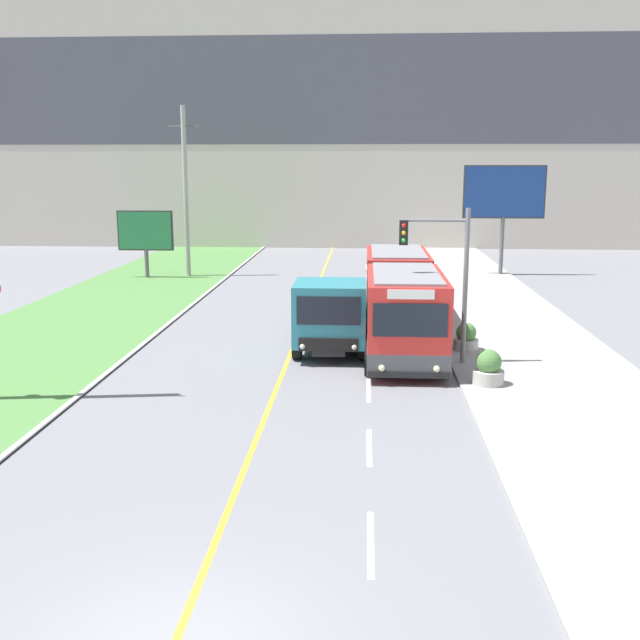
{
  "coord_description": "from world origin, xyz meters",
  "views": [
    {
      "loc": [
        2.58,
        -8.97,
        6.53
      ],
      "look_at": [
        1.1,
        15.83,
        1.4
      ],
      "focal_mm": 42.0,
      "sensor_mm": 36.0,
      "label": 1
    }
  ],
  "objects_px": {
    "billboard_small": "(145,232)",
    "billboard_large": "(504,195)",
    "utility_pole_far": "(186,192)",
    "traffic_light_mast": "(445,265)",
    "city_bus": "(401,300)",
    "planter_round_second": "(466,338)",
    "planter_round_near": "(488,369)",
    "car_distant": "(384,281)",
    "dump_truck": "(331,315)"
  },
  "relations": [
    {
      "from": "dump_truck",
      "to": "billboard_small",
      "type": "height_order",
      "value": "billboard_small"
    },
    {
      "from": "planter_round_near",
      "to": "planter_round_second",
      "type": "distance_m",
      "value": 4.32
    },
    {
      "from": "city_bus",
      "to": "traffic_light_mast",
      "type": "distance_m",
      "value": 3.99
    },
    {
      "from": "car_distant",
      "to": "planter_round_second",
      "type": "height_order",
      "value": "car_distant"
    },
    {
      "from": "planter_round_near",
      "to": "dump_truck",
      "type": "bearing_deg",
      "value": 141.03
    },
    {
      "from": "car_distant",
      "to": "billboard_large",
      "type": "distance_m",
      "value": 11.04
    },
    {
      "from": "billboard_large",
      "to": "city_bus",
      "type": "bearing_deg",
      "value": -111.1
    },
    {
      "from": "billboard_large",
      "to": "utility_pole_far",
      "type": "bearing_deg",
      "value": -175.4
    },
    {
      "from": "dump_truck",
      "to": "billboard_small",
      "type": "distance_m",
      "value": 21.03
    },
    {
      "from": "billboard_small",
      "to": "billboard_large",
      "type": "bearing_deg",
      "value": 6.49
    },
    {
      "from": "traffic_light_mast",
      "to": "billboard_large",
      "type": "height_order",
      "value": "billboard_large"
    },
    {
      "from": "city_bus",
      "to": "billboard_large",
      "type": "xyz_separation_m",
      "value": [
        6.91,
        17.91,
        3.25
      ]
    },
    {
      "from": "billboard_large",
      "to": "planter_round_second",
      "type": "relative_size",
      "value": 6.73
    },
    {
      "from": "city_bus",
      "to": "dump_truck",
      "type": "bearing_deg",
      "value": -142.98
    },
    {
      "from": "utility_pole_far",
      "to": "traffic_light_mast",
      "type": "bearing_deg",
      "value": -56.19
    },
    {
      "from": "dump_truck",
      "to": "car_distant",
      "type": "xyz_separation_m",
      "value": [
        2.19,
        12.6,
        -0.65
      ]
    },
    {
      "from": "utility_pole_far",
      "to": "planter_round_near",
      "type": "bearing_deg",
      "value": -57.19
    },
    {
      "from": "city_bus",
      "to": "billboard_small",
      "type": "bearing_deg",
      "value": 132.6
    },
    {
      "from": "traffic_light_mast",
      "to": "billboard_small",
      "type": "xyz_separation_m",
      "value": [
        -15.5,
        18.85,
        -0.64
      ]
    },
    {
      "from": "utility_pole_far",
      "to": "traffic_light_mast",
      "type": "height_order",
      "value": "utility_pole_far"
    },
    {
      "from": "billboard_small",
      "to": "traffic_light_mast",
      "type": "bearing_deg",
      "value": -50.58
    },
    {
      "from": "billboard_small",
      "to": "utility_pole_far",
      "type": "bearing_deg",
      "value": 21.35
    },
    {
      "from": "planter_round_second",
      "to": "billboard_small",
      "type": "bearing_deg",
      "value": 134.09
    },
    {
      "from": "city_bus",
      "to": "car_distant",
      "type": "bearing_deg",
      "value": 91.84
    },
    {
      "from": "city_bus",
      "to": "billboard_small",
      "type": "xyz_separation_m",
      "value": [
        -14.25,
        15.5,
        1.13
      ]
    },
    {
      "from": "car_distant",
      "to": "billboard_small",
      "type": "relative_size",
      "value": 1.08
    },
    {
      "from": "dump_truck",
      "to": "traffic_light_mast",
      "type": "xyz_separation_m",
      "value": [
        3.77,
        -1.44,
        2.0
      ]
    },
    {
      "from": "car_distant",
      "to": "traffic_light_mast",
      "type": "height_order",
      "value": "traffic_light_mast"
    },
    {
      "from": "dump_truck",
      "to": "billboard_large",
      "type": "height_order",
      "value": "billboard_large"
    },
    {
      "from": "billboard_large",
      "to": "planter_round_near",
      "type": "distance_m",
      "value": 24.59
    },
    {
      "from": "planter_round_second",
      "to": "car_distant",
      "type": "bearing_deg",
      "value": 102.08
    },
    {
      "from": "traffic_light_mast",
      "to": "billboard_large",
      "type": "xyz_separation_m",
      "value": [
        5.67,
        21.26,
        1.48
      ]
    },
    {
      "from": "city_bus",
      "to": "dump_truck",
      "type": "relative_size",
      "value": 1.87
    },
    {
      "from": "utility_pole_far",
      "to": "traffic_light_mast",
      "type": "xyz_separation_m",
      "value": [
        13.22,
        -19.74,
        -1.7
      ]
    },
    {
      "from": "city_bus",
      "to": "planter_round_second",
      "type": "distance_m",
      "value": 2.96
    },
    {
      "from": "city_bus",
      "to": "utility_pole_far",
      "type": "xyz_separation_m",
      "value": [
        -11.98,
        16.39,
        3.47
      ]
    },
    {
      "from": "utility_pole_far",
      "to": "billboard_large",
      "type": "height_order",
      "value": "utility_pole_far"
    },
    {
      "from": "traffic_light_mast",
      "to": "billboard_small",
      "type": "relative_size",
      "value": 1.31
    },
    {
      "from": "city_bus",
      "to": "billboard_large",
      "type": "distance_m",
      "value": 19.47
    },
    {
      "from": "billboard_large",
      "to": "car_distant",
      "type": "bearing_deg",
      "value": -135.14
    },
    {
      "from": "traffic_light_mast",
      "to": "planter_round_near",
      "type": "xyz_separation_m",
      "value": [
        1.14,
        -2.53,
        -2.79
      ]
    },
    {
      "from": "utility_pole_far",
      "to": "billboard_small",
      "type": "bearing_deg",
      "value": -158.65
    },
    {
      "from": "dump_truck",
      "to": "utility_pole_far",
      "type": "relative_size",
      "value": 0.66
    },
    {
      "from": "traffic_light_mast",
      "to": "billboard_small",
      "type": "bearing_deg",
      "value": 129.42
    },
    {
      "from": "utility_pole_far",
      "to": "billboard_large",
      "type": "distance_m",
      "value": 18.95
    },
    {
      "from": "city_bus",
      "to": "billboard_large",
      "type": "bearing_deg",
      "value": 68.9
    },
    {
      "from": "car_distant",
      "to": "planter_round_second",
      "type": "xyz_separation_m",
      "value": [
        2.62,
        -12.25,
        -0.18
      ]
    },
    {
      "from": "city_bus",
      "to": "planter_round_near",
      "type": "height_order",
      "value": "city_bus"
    },
    {
      "from": "car_distant",
      "to": "utility_pole_far",
      "type": "height_order",
      "value": "utility_pole_far"
    },
    {
      "from": "traffic_light_mast",
      "to": "planter_round_second",
      "type": "distance_m",
      "value": 3.51
    }
  ]
}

